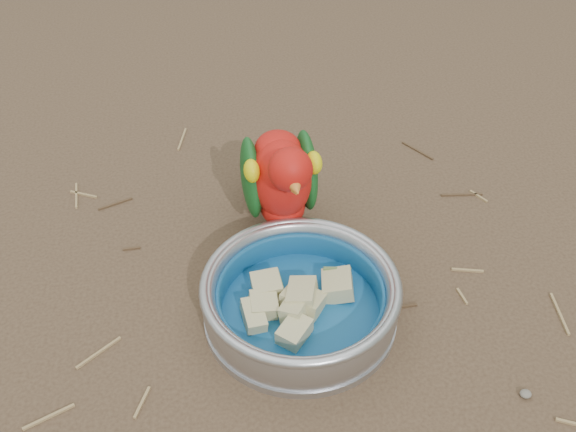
{
  "coord_description": "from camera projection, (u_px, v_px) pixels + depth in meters",
  "views": [
    {
      "loc": [
        0.03,
        -0.51,
        0.59
      ],
      "look_at": [
        0.11,
        0.08,
        0.08
      ],
      "focal_mm": 40.0,
      "sensor_mm": 36.0,
      "label": 1
    }
  ],
  "objects": [
    {
      "name": "ground",
      "position": [
        203.0,
        319.0,
        0.76
      ],
      "size": [
        60.0,
        60.0,
        0.0
      ],
      "primitive_type": "plane",
      "color": "#4D3928"
    },
    {
      "name": "fruit_wedges",
      "position": [
        300.0,
        300.0,
        0.75
      ],
      "size": [
        0.14,
        0.14,
        0.03
      ],
      "primitive_type": null,
      "color": "#C2B680",
      "rests_on": "food_bowl"
    },
    {
      "name": "food_bowl",
      "position": [
        300.0,
        313.0,
        0.76
      ],
      "size": [
        0.23,
        0.23,
        0.02
      ],
      "primitive_type": "cylinder",
      "color": "#B2B2BA",
      "rests_on": "ground"
    },
    {
      "name": "bowl_wall",
      "position": [
        300.0,
        296.0,
        0.74
      ],
      "size": [
        0.23,
        0.23,
        0.04
      ],
      "primitive_type": null,
      "color": "#B2B2BA",
      "rests_on": "food_bowl"
    },
    {
      "name": "ground_debris",
      "position": [
        177.0,
        278.0,
        0.81
      ],
      "size": [
        0.9,
        0.8,
        0.01
      ],
      "primitive_type": null,
      "color": "#9A7C50",
      "rests_on": "ground"
    },
    {
      "name": "lory_parrot",
      "position": [
        281.0,
        187.0,
        0.82
      ],
      "size": [
        0.11,
        0.21,
        0.17
      ],
      "primitive_type": null,
      "rotation": [
        0.0,
        0.0,
        -3.07
      ],
      "color": "red",
      "rests_on": "ground"
    }
  ]
}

